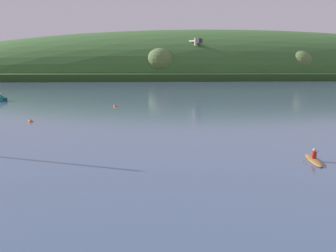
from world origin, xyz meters
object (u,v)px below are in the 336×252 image
mooring_buoy_far_upstream (31,122)px  mooring_buoy_midchannel (115,106)px  dockside_crane (195,60)px  canoe_with_paddler (314,160)px

mooring_buoy_far_upstream → mooring_buoy_midchannel: bearing=64.8°
dockside_crane → mooring_buoy_far_upstream: bearing=125.2°
dockside_crane → mooring_buoy_midchannel: 133.12m
mooring_buoy_midchannel → canoe_with_paddler: bearing=-62.9°
dockside_crane → mooring_buoy_far_upstream: (-33.64, -146.94, -10.38)m
dockside_crane → canoe_with_paddler: dockside_crane is taller
canoe_with_paddler → mooring_buoy_far_upstream: bearing=-117.3°
dockside_crane → mooring_buoy_far_upstream: 151.09m
mooring_buoy_midchannel → mooring_buoy_far_upstream: size_ratio=1.02×
canoe_with_paddler → mooring_buoy_midchannel: 39.60m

